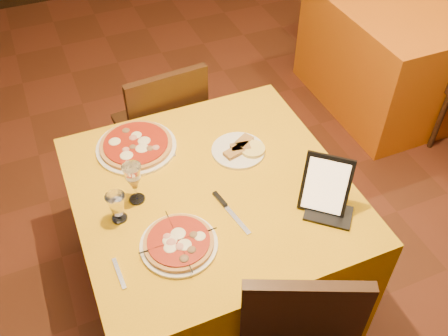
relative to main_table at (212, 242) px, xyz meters
name	(u,v)px	position (x,y,z in m)	size (l,w,h in m)	color
floor	(283,253)	(0.43, 0.05, -0.38)	(6.00, 7.00, 0.01)	#5E2D19
main_table	(212,242)	(0.00, 0.00, 0.00)	(1.10, 1.10, 0.75)	#E3A40E
side_table	(405,51)	(1.86, 1.01, 0.00)	(1.10, 1.10, 0.75)	orange
chair_main_far	(159,127)	(0.00, 0.80, 0.08)	(0.39, 0.39, 0.91)	black
pizza_near	(179,243)	(-0.22, -0.23, 0.39)	(0.29, 0.29, 0.03)	white
pizza_far	(136,146)	(-0.22, 0.35, 0.39)	(0.36, 0.36, 0.03)	white
cutlet_dish	(238,150)	(0.19, 0.15, 0.39)	(0.24, 0.24, 0.03)	white
wine_glass	(134,183)	(-0.30, 0.05, 0.47)	(0.07, 0.07, 0.19)	#ECD086
water_glass	(117,208)	(-0.39, -0.02, 0.44)	(0.07, 0.07, 0.13)	silver
tablet	(326,185)	(0.37, -0.26, 0.49)	(0.18, 0.02, 0.24)	black
knife	(232,214)	(0.02, -0.17, 0.38)	(0.24, 0.02, 0.01)	silver
fork_near	(119,273)	(-0.45, -0.26, 0.38)	(0.14, 0.02, 0.01)	silver
fork_far	(172,145)	(-0.07, 0.30, 0.38)	(0.16, 0.02, 0.01)	silver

